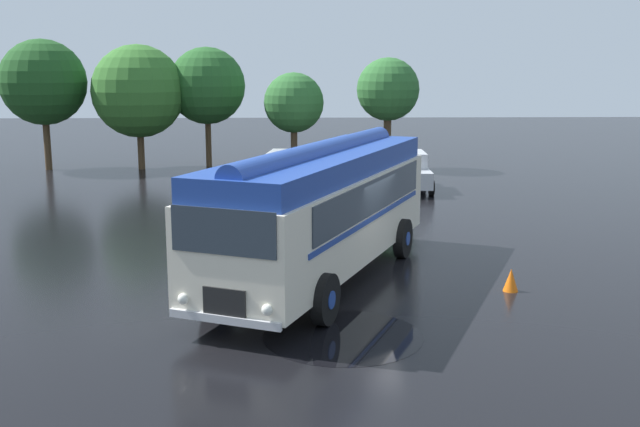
{
  "coord_description": "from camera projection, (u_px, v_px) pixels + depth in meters",
  "views": [
    {
      "loc": [
        -1.38,
        -18.39,
        5.29
      ],
      "look_at": [
        -0.77,
        1.3,
        1.4
      ],
      "focal_mm": 42.0,
      "sensor_mm": 36.0,
      "label": 1
    }
  ],
  "objects": [
    {
      "name": "ground_plane",
      "position": [
        352.0,
        277.0,
        19.1
      ],
      "size": [
        120.0,
        120.0,
        0.0
      ],
      "primitive_type": "plane",
      "color": "black"
    },
    {
      "name": "puddle_patch",
      "position": [
        343.0,
        336.0,
        14.91
      ],
      "size": [
        3.21,
        3.21,
        0.01
      ],
      "primitive_type": "cylinder",
      "color": "black",
      "rests_on": "ground"
    },
    {
      "name": "tree_right_of_centre",
      "position": [
        295.0,
        102.0,
        38.23
      ],
      "size": [
        3.07,
        3.07,
        4.98
      ],
      "color": "#4C3823",
      "rests_on": "ground"
    },
    {
      "name": "car_mid_left",
      "position": [
        342.0,
        168.0,
        33.05
      ],
      "size": [
        2.06,
        4.25,
        1.66
      ],
      "color": "#B7BABF",
      "rests_on": "ground"
    },
    {
      "name": "traffic_cone",
      "position": [
        511.0,
        280.0,
        17.85
      ],
      "size": [
        0.36,
        0.36,
        0.55
      ],
      "primitive_type": "cone",
      "color": "orange",
      "rests_on": "ground"
    },
    {
      "name": "car_near_left",
      "position": [
        286.0,
        170.0,
        32.4
      ],
      "size": [
        2.36,
        4.38,
        1.66
      ],
      "color": "#B7BABF",
      "rests_on": "ground"
    },
    {
      "name": "tree_centre",
      "position": [
        209.0,
        87.0,
        39.35
      ],
      "size": [
        4.03,
        4.03,
        6.28
      ],
      "color": "#4C3823",
      "rests_on": "ground"
    },
    {
      "name": "tree_left_of_centre",
      "position": [
        139.0,
        92.0,
        38.34
      ],
      "size": [
        4.74,
        4.74,
        6.39
      ],
      "color": "#4C3823",
      "rests_on": "ground"
    },
    {
      "name": "tree_far_right",
      "position": [
        389.0,
        89.0,
        38.32
      ],
      "size": [
        3.23,
        3.23,
        5.73
      ],
      "color": "#4C3823",
      "rests_on": "ground"
    },
    {
      "name": "car_mid_right",
      "position": [
        407.0,
        171.0,
        32.29
      ],
      "size": [
        2.08,
        4.26,
        1.66
      ],
      "color": "#B7BABF",
      "rests_on": "ground"
    },
    {
      "name": "vintage_bus",
      "position": [
        322.0,
        206.0,
        18.5
      ],
      "size": [
        6.27,
        10.23,
        3.49
      ],
      "color": "silver",
      "rests_on": "ground"
    },
    {
      "name": "tree_far_left",
      "position": [
        41.0,
        81.0,
        37.89
      ],
      "size": [
        4.35,
        4.35,
        6.66
      ],
      "color": "#4C3823",
      "rests_on": "ground"
    }
  ]
}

